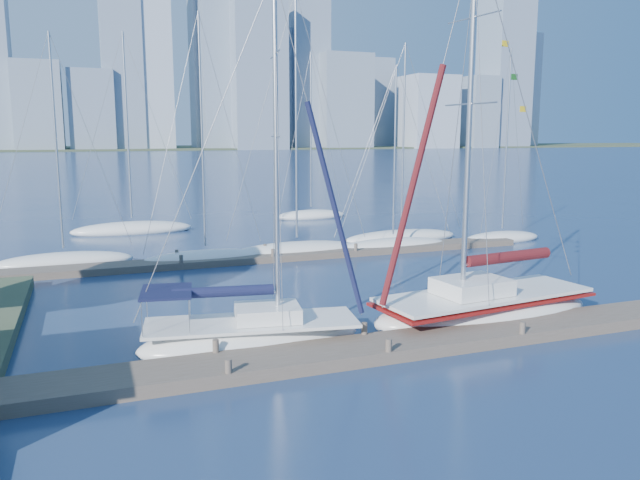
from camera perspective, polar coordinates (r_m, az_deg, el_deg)
name	(u,v)px	position (r m, az deg, el deg)	size (l,w,h in m)	color
ground	(376,354)	(20.51, 5.12, -10.37)	(700.00, 700.00, 0.00)	navy
near_dock	(376,348)	(20.44, 5.13, -9.84)	(26.00, 2.00, 0.40)	brown
far_dock	(286,256)	(35.59, -3.14, -1.45)	(30.00, 1.80, 0.36)	brown
far_shore	(102,149)	(337.52, -19.32, 7.87)	(800.00, 100.00, 1.50)	#38472D
sailboat_navy	(252,317)	(20.93, -6.26, -6.99)	(7.85, 3.66, 12.42)	white
sailboat_maroon	(484,293)	(24.50, 14.79, -4.72)	(9.48, 4.04, 14.43)	white
bg_boat_0	(64,261)	(36.53, -22.33, -1.77)	(7.38, 2.89, 12.56)	white
bg_boat_1	(206,258)	(35.17, -10.40, -1.60)	(7.41, 3.95, 13.68)	white
bg_boat_2	(297,250)	(36.76, -2.12, -0.92)	(8.50, 3.78, 15.22)	white
bg_boat_3	(393,246)	(38.74, 6.68, -0.51)	(7.67, 3.47, 11.40)	white
bg_boat_4	(401,237)	(42.04, 7.44, 0.29)	(8.41, 3.75, 13.13)	white
bg_boat_5	(502,237)	(43.27, 16.30, 0.24)	(5.96, 4.12, 12.72)	white
bg_boat_6	(132,229)	(47.02, -16.77, 0.98)	(8.84, 5.01, 14.40)	white
bg_boat_7	(311,215)	(52.97, -0.82, 2.31)	(6.40, 3.35, 14.00)	white
skyline	(152,77)	(310.24, -15.09, 14.21)	(501.59, 51.31, 101.69)	gray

